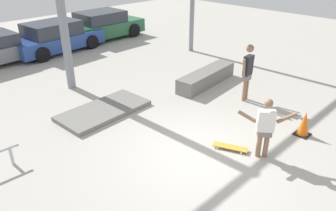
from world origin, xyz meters
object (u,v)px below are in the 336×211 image
object	(u,v)px
skateboard	(230,147)
traffic_cone	(304,124)
parked_car_blue	(56,37)
skateboarder	(265,126)
bystander	(248,69)
parked_car_green	(103,25)
manual_pad	(104,110)
grind_box	(206,77)

from	to	relation	value
skateboard	traffic_cone	world-z (taller)	traffic_cone
skateboard	parked_car_blue	xyz separation A→B (m)	(1.00, 10.21, 0.59)
skateboarder	bystander	bearing A→B (deg)	90.06
parked_car_green	parked_car_blue	bearing A→B (deg)	-173.10
skateboarder	parked_car_blue	world-z (taller)	skateboarder
parked_car_blue	traffic_cone	world-z (taller)	parked_car_blue
skateboarder	bystander	size ratio (longest dim) A/B	0.82
skateboard	manual_pad	bearing A→B (deg)	172.42
skateboard	bystander	distance (m)	3.07
bystander	parked_car_green	bearing A→B (deg)	-102.18
skateboarder	manual_pad	xyz separation A→B (m)	(-1.29, 4.37, -0.74)
bystander	traffic_cone	world-z (taller)	bystander
grind_box	parked_car_blue	bearing A→B (deg)	103.71
skateboard	traffic_cone	bearing A→B (deg)	41.04
manual_pad	bystander	world-z (taller)	bystander
skateboarder	traffic_cone	bearing A→B (deg)	41.09
parked_car_green	bystander	world-z (taller)	bystander
manual_pad	parked_car_green	size ratio (longest dim) A/B	0.63
grind_box	manual_pad	distance (m)	3.86
skateboarder	bystander	world-z (taller)	bystander
grind_box	bystander	world-z (taller)	bystander
traffic_cone	parked_car_blue	bearing A→B (deg)	94.43
skateboarder	manual_pad	distance (m)	4.62
manual_pad	parked_car_blue	distance (m)	6.84
skateboard	parked_car_blue	size ratio (longest dim) A/B	0.20
grind_box	manual_pad	bearing A→B (deg)	169.08
manual_pad	parked_car_blue	xyz separation A→B (m)	(2.02, 6.50, 0.58)
bystander	traffic_cone	bearing A→B (deg)	66.71
grind_box	parked_car_green	size ratio (longest dim) A/B	0.67
skateboard	parked_car_green	bearing A→B (deg)	137.24
skateboarder	manual_pad	size ratio (longest dim) A/B	0.56
parked_car_blue	skateboarder	bearing A→B (deg)	-99.09
manual_pad	traffic_cone	xyz separation A→B (m)	(2.88, -4.62, 0.25)
manual_pad	parked_car_blue	bearing A→B (deg)	72.76
manual_pad	bystander	xyz separation A→B (m)	(3.63, -2.40, 0.94)
grind_box	parked_car_blue	size ratio (longest dim) A/B	0.64
skateboard	grind_box	bearing A→B (deg)	114.20
grind_box	traffic_cone	bearing A→B (deg)	-103.09
skateboarder	grind_box	distance (m)	4.45
skateboarder	skateboard	world-z (taller)	skateboarder
manual_pad	grind_box	bearing A→B (deg)	-10.92
parked_car_blue	parked_car_green	size ratio (longest dim) A/B	1.04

